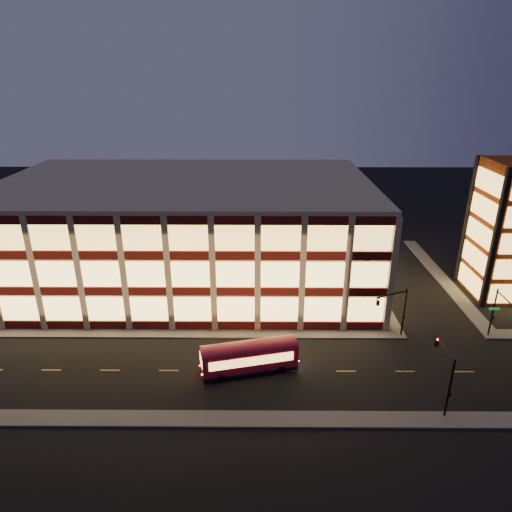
{
  "coord_description": "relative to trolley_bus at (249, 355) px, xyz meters",
  "views": [
    {
      "loc": [
        7.11,
        -44.46,
        28.25
      ],
      "look_at": [
        6.77,
        8.0,
        6.92
      ],
      "focal_mm": 32.0,
      "sensor_mm": 36.0,
      "label": 1
    }
  ],
  "objects": [
    {
      "name": "sidewalk_office_south",
      "position": [
        -9.18,
        6.91,
        -1.73
      ],
      "size": [
        54.0,
        2.0,
        0.15
      ],
      "primitive_type": "cube",
      "color": "#514F4C",
      "rests_on": "ground"
    },
    {
      "name": "ground",
      "position": [
        -6.18,
        5.91,
        -1.81
      ],
      "size": [
        200.0,
        200.0,
        0.0
      ],
      "primitive_type": "plane",
      "color": "black",
      "rests_on": "ground"
    },
    {
      "name": "office_building",
      "position": [
        -9.1,
        22.82,
        5.44
      ],
      "size": [
        50.45,
        30.45,
        14.5
      ],
      "color": "tan",
      "rests_on": "ground"
    },
    {
      "name": "sidewalk_office_east",
      "position": [
        16.82,
        22.91,
        -1.73
      ],
      "size": [
        2.0,
        30.0,
        0.15
      ],
      "primitive_type": "cube",
      "color": "#514F4C",
      "rests_on": "ground"
    },
    {
      "name": "stair_tower",
      "position": [
        33.77,
        17.86,
        7.18
      ],
      "size": [
        8.6,
        8.6,
        18.0
      ],
      "color": "#8C3814",
      "rests_on": "ground"
    },
    {
      "name": "sidewalk_near",
      "position": [
        -6.18,
        -7.09,
        -1.73
      ],
      "size": [
        100.0,
        2.0,
        0.15
      ],
      "primitive_type": "cube",
      "color": "#514F4C",
      "rests_on": "ground"
    },
    {
      "name": "sidewalk_tower_west",
      "position": [
        27.82,
        22.91,
        -1.73
      ],
      "size": [
        2.0,
        30.0,
        0.15
      ],
      "primitive_type": "cube",
      "color": "#514F4C",
      "rests_on": "ground"
    },
    {
      "name": "traffic_signal_far",
      "position": [
        16.03,
        6.15,
        2.3
      ],
      "size": [
        3.79,
        1.87,
        6.0
      ],
      "color": "black",
      "rests_on": "ground"
    },
    {
      "name": "traffic_signal_near",
      "position": [
        17.32,
        -5.12,
        2.32
      ],
      "size": [
        0.32,
        4.45,
        6.0
      ],
      "color": "black",
      "rests_on": "ground"
    },
    {
      "name": "trolley_bus",
      "position": [
        0.0,
        0.0,
        0.0
      ],
      "size": [
        9.93,
        4.61,
        3.26
      ],
      "rotation": [
        0.0,
        0.0,
        0.24
      ],
      "color": "#A1081C",
      "rests_on": "ground"
    },
    {
      "name": "traffic_signal_right",
      "position": [
        27.32,
        5.28,
        2.29
      ],
      "size": [
        1.2,
        4.37,
        6.0
      ],
      "color": "black",
      "rests_on": "ground"
    }
  ]
}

